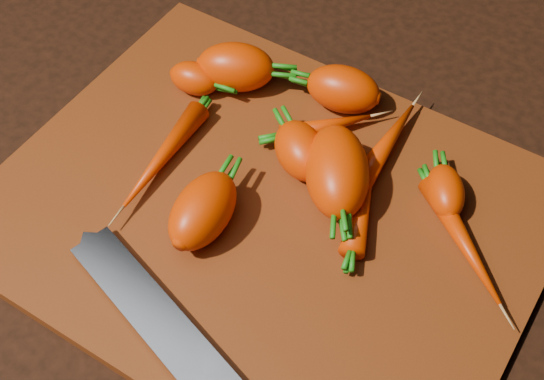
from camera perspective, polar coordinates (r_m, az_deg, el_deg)
The scene contains 15 objects.
ground at distance 0.72m, azimuth -0.42°, elevation -2.22°, with size 2.00×2.00×0.01m, color black.
cutting_board at distance 0.72m, azimuth -0.43°, elevation -1.71°, with size 0.50×0.40×0.01m, color maroon.
carrot_0 at distance 0.80m, azimuth -2.74°, elevation 9.23°, with size 0.08×0.05×0.05m, color #EE3600.
carrot_1 at distance 0.73m, azimuth 2.18°, elevation 2.98°, with size 0.07×0.05×0.05m, color #EE3600.
carrot_2 at distance 0.70m, azimuth 4.91°, elevation 1.41°, with size 0.10×0.06×0.06m, color #EE3600.
carrot_3 at distance 0.68m, azimuth -5.23°, elevation -1.54°, with size 0.09×0.05×0.05m, color #EE3600.
carrot_4 at distance 0.78m, azimuth 5.38°, elevation 7.57°, with size 0.08×0.05×0.05m, color #EE3600.
carrot_5 at distance 0.81m, azimuth -5.87°, elevation 8.36°, with size 0.05×0.03×0.03m, color #EE3600.
carrot_6 at distance 0.72m, azimuth 12.92°, elevation -0.10°, with size 0.06×0.03×0.03m, color #EE3600.
carrot_7 at distance 0.75m, azimuth 8.60°, elevation 3.43°, with size 0.12×0.03×0.03m, color #EE3600.
carrot_8 at distance 0.70m, azimuth 14.18°, elevation -3.67°, with size 0.14×0.02×0.02m, color #EE3600.
carrot_9 at distance 0.70m, azimuth 6.77°, elevation -1.62°, with size 0.09×0.02×0.02m, color #EE3600.
carrot_10 at distance 0.76m, azimuth 4.14°, elevation 4.82°, with size 0.09×0.02×0.02m, color #EE3600.
carrot_11 at distance 0.74m, azimuth -8.19°, elevation 2.57°, with size 0.14×0.02×0.02m, color #EE3600.
knife at distance 0.64m, azimuth -7.42°, elevation -10.99°, with size 0.35×0.13×0.02m.
Camera 1 is at (0.23, -0.35, 0.59)m, focal length 50.00 mm.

